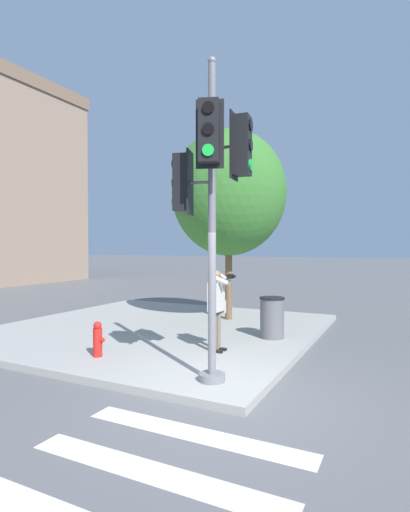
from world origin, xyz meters
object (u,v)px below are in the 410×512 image
object	(u,v)px
street_tree	(229,193)
trash_bin	(272,317)
fire_hydrant	(98,339)
person_photographer	(217,303)
traffic_signal_pole	(211,183)

from	to	relation	value
street_tree	trash_bin	distance (m)	4.11
street_tree	trash_bin	bearing A→B (deg)	-133.41
fire_hydrant	trash_bin	xyz separation A→B (m)	(3.06, -2.56, 0.14)
fire_hydrant	trash_bin	bearing A→B (deg)	-39.96
person_photographer	street_tree	size ratio (longest dim) A/B	0.30
street_tree	fire_hydrant	distance (m)	5.91
traffic_signal_pole	person_photographer	bearing A→B (deg)	21.97
fire_hydrant	person_photographer	bearing A→B (deg)	-53.23
person_photographer	trash_bin	xyz separation A→B (m)	(1.64, -0.66, -0.51)
traffic_signal_pole	person_photographer	world-z (taller)	traffic_signal_pole
traffic_signal_pole	fire_hydrant	world-z (taller)	traffic_signal_pole
trash_bin	traffic_signal_pole	bearing A→B (deg)	-178.85
person_photographer	fire_hydrant	size ratio (longest dim) A/B	2.42
street_tree	fire_hydrant	bearing A→B (deg)	171.56
traffic_signal_pole	trash_bin	world-z (taller)	traffic_signal_pole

